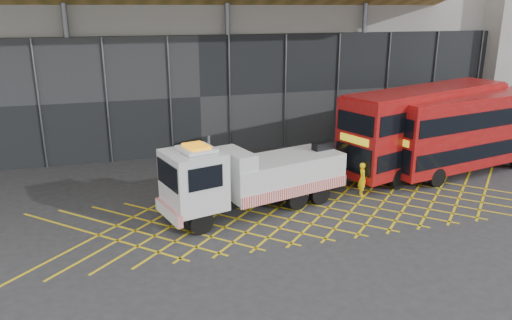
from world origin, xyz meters
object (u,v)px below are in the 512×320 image
object	(u,v)px
bus_towed	(426,125)
worker	(362,179)
recovery_truck	(250,177)
bus_second	(469,130)

from	to	relation	value
bus_towed	worker	size ratio (longest dim) A/B	6.91
worker	recovery_truck	bearing A→B (deg)	104.84
bus_towed	worker	xyz separation A→B (m)	(-5.77, -2.99, -1.92)
recovery_truck	worker	distance (m)	6.40
bus_second	recovery_truck	bearing A→B (deg)	177.24
recovery_truck	bus_towed	bearing A→B (deg)	0.02
recovery_truck	bus_towed	size ratio (longest dim) A/B	0.87
bus_towed	bus_second	world-z (taller)	bus_towed
bus_towed	bus_second	size ratio (longest dim) A/B	1.07
recovery_truck	worker	bearing A→B (deg)	-12.45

